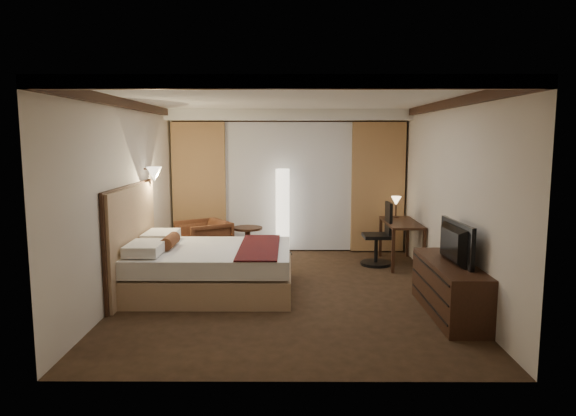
{
  "coord_description": "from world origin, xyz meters",
  "views": [
    {
      "loc": [
        0.03,
        -7.11,
        2.17
      ],
      "look_at": [
        0.0,
        0.4,
        1.15
      ],
      "focal_mm": 32.0,
      "sensor_mm": 36.0,
      "label": 1
    }
  ],
  "objects_px": {
    "floor_lamp": "(283,212)",
    "dresser": "(449,288)",
    "armchair": "(203,239)",
    "television": "(449,239)",
    "side_table": "(248,243)",
    "office_chair": "(376,234)",
    "bed": "(213,269)",
    "desk": "(401,243)"
  },
  "relations": [
    {
      "from": "desk",
      "to": "office_chair",
      "type": "xyz_separation_m",
      "value": [
        -0.44,
        -0.05,
        0.17
      ]
    },
    {
      "from": "bed",
      "to": "side_table",
      "type": "bearing_deg",
      "value": 80.27
    },
    {
      "from": "floor_lamp",
      "to": "office_chair",
      "type": "bearing_deg",
      "value": -26.23
    },
    {
      "from": "armchair",
      "to": "side_table",
      "type": "relative_size",
      "value": 1.4
    },
    {
      "from": "floor_lamp",
      "to": "desk",
      "type": "bearing_deg",
      "value": -20.01
    },
    {
      "from": "armchair",
      "to": "television",
      "type": "distance_m",
      "value": 4.42
    },
    {
      "from": "desk",
      "to": "television",
      "type": "xyz_separation_m",
      "value": [
        0.02,
        -2.56,
        0.57
      ]
    },
    {
      "from": "side_table",
      "to": "dresser",
      "type": "height_order",
      "value": "dresser"
    },
    {
      "from": "bed",
      "to": "desk",
      "type": "bearing_deg",
      "value": 27.99
    },
    {
      "from": "armchair",
      "to": "desk",
      "type": "bearing_deg",
      "value": 54.24
    },
    {
      "from": "side_table",
      "to": "dresser",
      "type": "bearing_deg",
      "value": -47.09
    },
    {
      "from": "desk",
      "to": "television",
      "type": "height_order",
      "value": "television"
    },
    {
      "from": "floor_lamp",
      "to": "dresser",
      "type": "relative_size",
      "value": 0.95
    },
    {
      "from": "dresser",
      "to": "television",
      "type": "height_order",
      "value": "television"
    },
    {
      "from": "bed",
      "to": "armchair",
      "type": "relative_size",
      "value": 2.72
    },
    {
      "from": "side_table",
      "to": "office_chair",
      "type": "relative_size",
      "value": 0.53
    },
    {
      "from": "side_table",
      "to": "floor_lamp",
      "type": "bearing_deg",
      "value": 30.86
    },
    {
      "from": "office_chair",
      "to": "television",
      "type": "xyz_separation_m",
      "value": [
        0.46,
        -2.51,
        0.4
      ]
    },
    {
      "from": "bed",
      "to": "television",
      "type": "xyz_separation_m",
      "value": [
        3.04,
        -0.96,
        0.62
      ]
    },
    {
      "from": "bed",
      "to": "television",
      "type": "bearing_deg",
      "value": -17.46
    },
    {
      "from": "office_chair",
      "to": "television",
      "type": "bearing_deg",
      "value": -80.48
    },
    {
      "from": "floor_lamp",
      "to": "office_chair",
      "type": "distance_m",
      "value": 1.83
    },
    {
      "from": "side_table",
      "to": "office_chair",
      "type": "distance_m",
      "value": 2.3
    },
    {
      "from": "side_table",
      "to": "armchair",
      "type": "bearing_deg",
      "value": -161.71
    },
    {
      "from": "floor_lamp",
      "to": "desk",
      "type": "xyz_separation_m",
      "value": [
        2.06,
        -0.75,
        -0.44
      ]
    },
    {
      "from": "armchair",
      "to": "television",
      "type": "xyz_separation_m",
      "value": [
        3.47,
        -2.69,
        0.54
      ]
    },
    {
      "from": "bed",
      "to": "armchair",
      "type": "height_order",
      "value": "armchair"
    },
    {
      "from": "armchair",
      "to": "desk",
      "type": "distance_m",
      "value": 3.45
    },
    {
      "from": "side_table",
      "to": "television",
      "type": "xyz_separation_m",
      "value": [
        2.7,
        -2.94,
        0.66
      ]
    },
    {
      "from": "armchair",
      "to": "floor_lamp",
      "type": "relative_size",
      "value": 0.51
    },
    {
      "from": "desk",
      "to": "television",
      "type": "relative_size",
      "value": 1.29
    },
    {
      "from": "desk",
      "to": "television",
      "type": "bearing_deg",
      "value": -89.55
    },
    {
      "from": "side_table",
      "to": "office_chair",
      "type": "height_order",
      "value": "office_chair"
    },
    {
      "from": "bed",
      "to": "desk",
      "type": "distance_m",
      "value": 3.42
    },
    {
      "from": "bed",
      "to": "side_table",
      "type": "distance_m",
      "value": 2.01
    },
    {
      "from": "desk",
      "to": "dresser",
      "type": "height_order",
      "value": "desk"
    },
    {
      "from": "side_table",
      "to": "dresser",
      "type": "distance_m",
      "value": 4.02
    },
    {
      "from": "dresser",
      "to": "floor_lamp",
      "type": "bearing_deg",
      "value": 122.48
    },
    {
      "from": "armchair",
      "to": "side_table",
      "type": "height_order",
      "value": "armchair"
    },
    {
      "from": "side_table",
      "to": "desk",
      "type": "relative_size",
      "value": 0.46
    },
    {
      "from": "desk",
      "to": "office_chair",
      "type": "bearing_deg",
      "value": -173.45
    },
    {
      "from": "dresser",
      "to": "armchair",
      "type": "bearing_deg",
      "value": 142.42
    }
  ]
}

